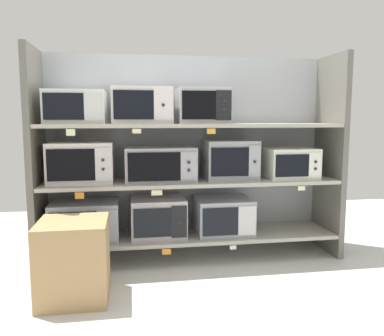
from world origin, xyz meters
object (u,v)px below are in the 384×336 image
microwave_0 (85,220)px  microwave_3 (81,163)px  microwave_4 (160,164)px  microwave_1 (158,217)px  microwave_6 (288,163)px  microwave_8 (142,106)px  microwave_2 (223,215)px  microwave_9 (202,106)px  shipping_carton (74,260)px  microwave_7 (76,107)px  microwave_5 (230,160)px

microwave_0 → microwave_3: bearing=-179.8°
microwave_4 → microwave_1: bearing=178.9°
microwave_0 → microwave_6: microwave_6 is taller
microwave_3 → microwave_8: (0.49, 0.00, 0.46)m
microwave_1 → microwave_3: size_ratio=0.89×
microwave_1 → microwave_2: bearing=-0.0°
microwave_0 → microwave_8: microwave_8 is taller
microwave_6 → microwave_4: bearing=-180.0°
microwave_9 → shipping_carton: 1.57m
microwave_7 → microwave_8: (0.52, -0.00, 0.01)m
microwave_3 → microwave_9: (0.99, -0.00, 0.46)m
microwave_0 → microwave_5: 1.31m
microwave_9 → microwave_2: bearing=0.0°
microwave_3 → microwave_5: size_ratio=1.16×
microwave_3 → microwave_9: 1.09m
shipping_carton → microwave_9: bearing=33.1°
microwave_7 → shipping_carton: (0.03, -0.64, -1.02)m
microwave_5 → shipping_carton: 1.50m
microwave_7 → microwave_8: bearing=-0.0°
microwave_7 → microwave_9: size_ratio=1.09×
microwave_4 → microwave_5: microwave_5 is taller
microwave_1 → microwave_6: microwave_6 is taller
microwave_2 → microwave_5: size_ratio=1.09×
shipping_carton → microwave_8: bearing=52.9°
microwave_9 → microwave_7: bearing=180.0°
microwave_1 → microwave_9: 1.00m
microwave_8 → microwave_0: bearing=180.0°
microwave_0 → shipping_carton: bearing=-90.8°
microwave_5 → microwave_0: bearing=-180.0°
microwave_1 → microwave_3: (-0.62, -0.00, 0.47)m
microwave_2 → microwave_9: bearing=-180.0°
microwave_2 → microwave_3: size_ratio=0.93×
microwave_1 → shipping_carton: 0.89m
microwave_5 → shipping_carton: microwave_5 is taller
microwave_2 → microwave_5: (0.06, 0.00, 0.49)m
microwave_6 → microwave_8: 1.36m
microwave_0 → microwave_4: size_ratio=0.95×
microwave_3 → shipping_carton: microwave_3 is taller
microwave_2 → microwave_4: (-0.54, -0.00, 0.46)m
microwave_6 → microwave_9: (-0.77, -0.00, 0.49)m
microwave_9 → shipping_carton: bearing=-146.9°
microwave_7 → microwave_8: size_ratio=0.96×
microwave_3 → microwave_7: (-0.02, 0.00, 0.44)m
microwave_2 → microwave_3: 1.28m
microwave_7 → microwave_1: bearing=0.0°
microwave_4 → microwave_8: bearing=179.9°
microwave_5 → microwave_8: bearing=-180.0°
microwave_3 → microwave_8: 0.67m
microwave_7 → microwave_9: bearing=-0.0°
microwave_0 → microwave_7: 0.92m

